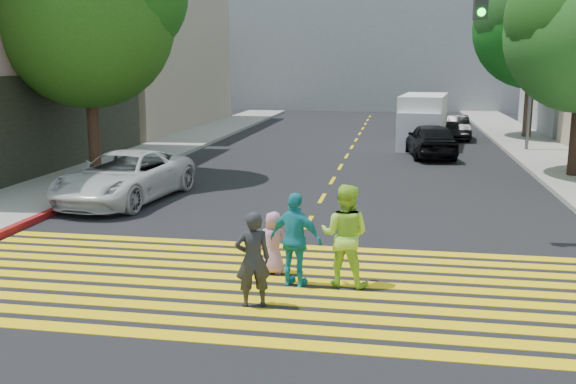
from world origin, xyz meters
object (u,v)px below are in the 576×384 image
(tree_right_far, at_px, (536,21))
(pedestrian_extra, at_px, (296,240))
(white_van, at_px, (423,122))
(pedestrian_child, at_px, (273,243))
(white_sedan, at_px, (125,177))
(silver_car, at_px, (416,120))
(pedestrian_man, at_px, (253,259))
(dark_car_near, at_px, (431,140))
(tree_left, at_px, (89,11))
(pedestrian_woman, at_px, (345,235))
(dark_car_parked, at_px, (455,127))

(tree_right_far, relative_size, pedestrian_extra, 5.19)
(white_van, bearing_deg, pedestrian_child, -93.09)
(white_sedan, xyz_separation_m, silver_car, (8.89, 21.31, -0.09))
(silver_car, height_order, white_van, white_van)
(pedestrian_man, relative_size, dark_car_near, 0.37)
(dark_car_near, bearing_deg, pedestrian_extra, 71.71)
(tree_left, distance_m, pedestrian_man, 14.35)
(pedestrian_woman, height_order, dark_car_near, pedestrian_woman)
(tree_left, bearing_deg, pedestrian_woman, -45.07)
(pedestrian_woman, bearing_deg, white_sedan, -31.91)
(tree_left, distance_m, silver_car, 21.84)
(pedestrian_man, distance_m, pedestrian_woman, 1.94)
(pedestrian_extra, distance_m, dark_car_parked, 24.37)
(silver_car, distance_m, dark_car_parked, 4.21)
(tree_left, xyz_separation_m, dark_car_near, (11.73, 7.26, -4.97))
(pedestrian_woman, distance_m, white_sedan, 9.30)
(tree_right_far, distance_m, white_sedan, 24.06)
(white_sedan, relative_size, dark_car_parked, 1.37)
(pedestrian_child, xyz_separation_m, pedestrian_extra, (0.54, -0.62, 0.26))
(tree_left, height_order, pedestrian_woman, tree_left)
(tree_right_far, distance_m, pedestrian_man, 27.83)
(pedestrian_woman, distance_m, dark_car_near, 16.91)
(pedestrian_man, bearing_deg, dark_car_parked, -123.43)
(pedestrian_woman, relative_size, dark_car_near, 0.43)
(white_sedan, height_order, dark_car_near, dark_car_near)
(pedestrian_man, bearing_deg, pedestrian_child, -111.61)
(white_sedan, distance_m, silver_car, 23.09)
(white_sedan, height_order, silver_car, white_sedan)
(pedestrian_child, bearing_deg, dark_car_parked, -98.07)
(tree_right_far, xyz_separation_m, white_sedan, (-14.65, -18.32, -5.35))
(pedestrian_man, height_order, dark_car_parked, pedestrian_man)
(pedestrian_man, distance_m, silver_car, 28.95)
(silver_car, bearing_deg, dark_car_near, 89.06)
(pedestrian_man, xyz_separation_m, pedestrian_woman, (1.41, 1.32, 0.12))
(dark_car_parked, xyz_separation_m, white_van, (-1.82, -3.38, 0.55))
(tree_left, bearing_deg, pedestrian_extra, -48.44)
(tree_left, relative_size, dark_car_near, 1.93)
(pedestrian_child, bearing_deg, pedestrian_man, 94.60)
(pedestrian_extra, bearing_deg, white_van, -81.42)
(tree_left, bearing_deg, dark_car_near, 31.77)
(silver_car, bearing_deg, white_sedan, 64.50)
(white_sedan, height_order, dark_car_parked, white_sedan)
(white_sedan, bearing_deg, white_van, 63.95)
(pedestrian_man, distance_m, pedestrian_child, 1.75)
(tree_left, distance_m, pedestrian_child, 13.17)
(tree_right_far, xyz_separation_m, dark_car_near, (-5.41, -7.70, -5.33))
(white_sedan, relative_size, white_van, 0.96)
(tree_right_far, relative_size, pedestrian_man, 5.51)
(tree_right_far, bearing_deg, white_sedan, -128.64)
(pedestrian_man, height_order, pedestrian_extra, pedestrian_extra)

